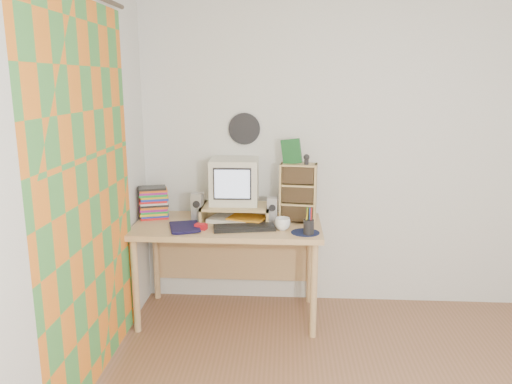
# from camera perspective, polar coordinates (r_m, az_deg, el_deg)

# --- Properties ---
(back_wall) EXTENTS (3.50, 0.00, 3.50)m
(back_wall) POSITION_cam_1_polar(r_m,az_deg,el_deg) (4.04, 11.99, 4.49)
(back_wall) COLOR silver
(back_wall) RESTS_ON floor
(left_wall) EXTENTS (0.00, 3.50, 3.50)m
(left_wall) POSITION_cam_1_polar(r_m,az_deg,el_deg) (2.55, -23.46, -1.01)
(left_wall) COLOR silver
(left_wall) RESTS_ON floor
(curtain) EXTENTS (0.00, 2.20, 2.20)m
(curtain) POSITION_cam_1_polar(r_m,az_deg,el_deg) (2.98, -18.51, -0.72)
(curtain) COLOR orange
(curtain) RESTS_ON left_wall
(wall_disc) EXTENTS (0.25, 0.02, 0.25)m
(wall_disc) POSITION_cam_1_polar(r_m,az_deg,el_deg) (3.97, -1.34, 7.23)
(wall_disc) COLOR black
(wall_disc) RESTS_ON back_wall
(desk) EXTENTS (1.40, 0.70, 0.75)m
(desk) POSITION_cam_1_polar(r_m,az_deg,el_deg) (3.87, -3.12, -5.29)
(desk) COLOR tan
(desk) RESTS_ON floor
(monitor_riser) EXTENTS (0.52, 0.30, 0.12)m
(monitor_riser) POSITION_cam_1_polar(r_m,az_deg,el_deg) (3.83, -2.35, -1.88)
(monitor_riser) COLOR tan
(monitor_riser) RESTS_ON desk
(crt_monitor) EXTENTS (0.37, 0.37, 0.35)m
(crt_monitor) POSITION_cam_1_polar(r_m,az_deg,el_deg) (3.84, -2.52, 1.18)
(crt_monitor) COLOR beige
(crt_monitor) RESTS_ON monitor_riser
(speaker_left) EXTENTS (0.09, 0.09, 0.22)m
(speaker_left) POSITION_cam_1_polar(r_m,az_deg,el_deg) (3.84, -6.72, -1.72)
(speaker_left) COLOR #A0A0A4
(speaker_left) RESTS_ON desk
(speaker_right) EXTENTS (0.08, 0.08, 0.20)m
(speaker_right) POSITION_cam_1_polar(r_m,az_deg,el_deg) (3.75, 1.89, -2.12)
(speaker_right) COLOR #A0A0A4
(speaker_right) RESTS_ON desk
(keyboard) EXTENTS (0.46, 0.22, 0.03)m
(keyboard) POSITION_cam_1_polar(r_m,az_deg,el_deg) (3.61, -1.35, -4.10)
(keyboard) COLOR black
(keyboard) RESTS_ON desk
(dvd_stack) EXTENTS (0.25, 0.21, 0.30)m
(dvd_stack) POSITION_cam_1_polar(r_m,az_deg,el_deg) (3.96, -11.64, -0.83)
(dvd_stack) COLOR brown
(dvd_stack) RESTS_ON desk
(cd_rack) EXTENTS (0.29, 0.18, 0.45)m
(cd_rack) POSITION_cam_1_polar(r_m,az_deg,el_deg) (3.77, 4.86, -0.12)
(cd_rack) COLOR tan
(cd_rack) RESTS_ON desk
(mug) EXTENTS (0.13, 0.13, 0.09)m
(mug) POSITION_cam_1_polar(r_m,az_deg,el_deg) (3.60, 3.05, -3.66)
(mug) COLOR white
(mug) RESTS_ON desk
(diary) EXTENTS (0.30, 0.25, 0.05)m
(diary) POSITION_cam_1_polar(r_m,az_deg,el_deg) (3.66, -9.77, -3.89)
(diary) COLOR black
(diary) RESTS_ON desk
(mousepad) EXTENTS (0.25, 0.25, 0.00)m
(mousepad) POSITION_cam_1_polar(r_m,az_deg,el_deg) (3.56, 5.65, -4.63)
(mousepad) COLOR black
(mousepad) RESTS_ON desk
(pen_cup) EXTENTS (0.08, 0.08, 0.15)m
(pen_cup) POSITION_cam_1_polar(r_m,az_deg,el_deg) (3.50, 6.05, -3.69)
(pen_cup) COLOR black
(pen_cup) RESTS_ON desk
(papers) EXTENTS (0.37, 0.31, 0.04)m
(papers) POSITION_cam_1_polar(r_m,az_deg,el_deg) (3.82, -2.15, -3.06)
(papers) COLOR white
(papers) RESTS_ON desk
(red_box) EXTENTS (0.09, 0.07, 0.04)m
(red_box) POSITION_cam_1_polar(r_m,az_deg,el_deg) (3.64, -6.31, -3.95)
(red_box) COLOR red
(red_box) RESTS_ON desk
(game_box) EXTENTS (0.14, 0.07, 0.18)m
(game_box) POSITION_cam_1_polar(r_m,az_deg,el_deg) (3.73, 4.08, 4.65)
(game_box) COLOR #185424
(game_box) RESTS_ON cd_rack
(webcam) EXTENTS (0.05, 0.05, 0.08)m
(webcam) POSITION_cam_1_polar(r_m,az_deg,el_deg) (3.70, 5.79, 3.74)
(webcam) COLOR black
(webcam) RESTS_ON cd_rack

